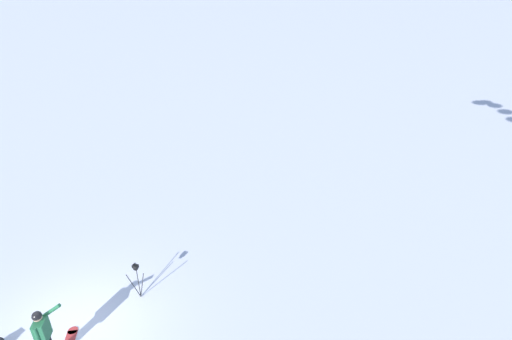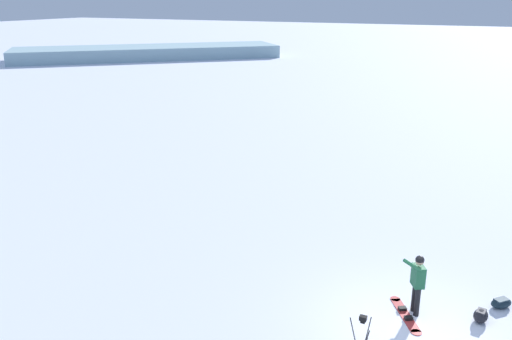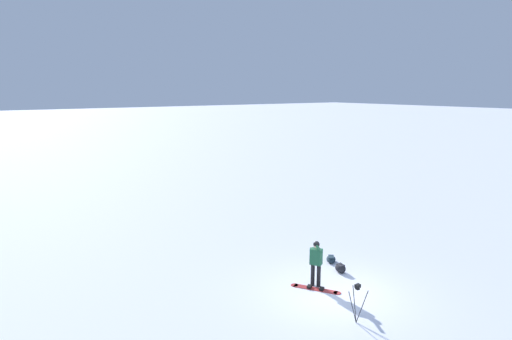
# 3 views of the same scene
# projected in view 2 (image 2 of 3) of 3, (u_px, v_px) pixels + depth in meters

# --- Properties ---
(ground_plane) EXTENTS (300.00, 300.00, 0.00)m
(ground_plane) POSITION_uv_depth(u_px,v_px,m) (414.00, 330.00, 13.33)
(ground_plane) COLOR white
(snowboarder) EXTENTS (0.67, 0.58, 1.67)m
(snowboarder) POSITION_uv_depth(u_px,v_px,m) (418.00, 279.00, 13.72)
(snowboarder) COLOR black
(snowboarder) RESTS_ON ground_plane
(snowboard) EXTENTS (1.58, 1.06, 0.10)m
(snowboard) POSITION_uv_depth(u_px,v_px,m) (405.00, 314.00, 13.92)
(snowboard) COLOR #B23333
(snowboard) RESTS_ON ground_plane
(gear_bag_large) EXTENTS (0.69, 0.68, 0.25)m
(gear_bag_large) POSITION_uv_depth(u_px,v_px,m) (501.00, 303.00, 14.25)
(gear_bag_large) COLOR #192833
(gear_bag_large) RESTS_ON ground_plane
(camera_tripod) EXTENTS (0.55, 0.54, 1.22)m
(camera_tripod) POSITION_uv_depth(u_px,v_px,m) (362.00, 329.00, 11.86)
(camera_tripod) COLOR #262628
(camera_tripod) RESTS_ON ground_plane
(gear_bag_small) EXTENTS (0.53, 0.42, 0.33)m
(gear_bag_small) POSITION_uv_depth(u_px,v_px,m) (481.00, 315.00, 13.61)
(gear_bag_small) COLOR black
(gear_bag_small) RESTS_ON ground_plane
(distant_ridge) EXTENTS (28.89, 30.52, 1.58)m
(distant_ridge) POSITION_uv_depth(u_px,v_px,m) (148.00, 52.00, 70.53)
(distant_ridge) COLOR #93B6C0
(distant_ridge) RESTS_ON ground_plane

